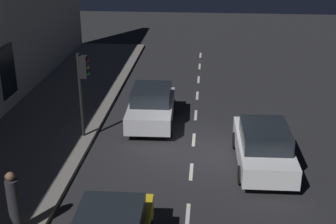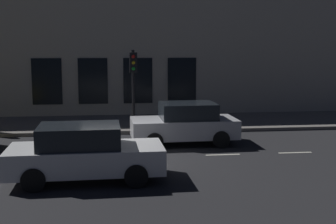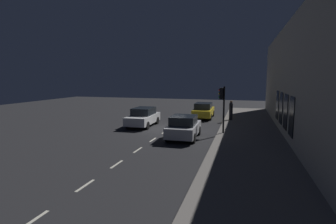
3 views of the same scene
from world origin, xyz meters
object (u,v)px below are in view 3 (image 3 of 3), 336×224
at_px(traffic_light, 222,100).
at_px(parked_car_1, 143,117).
at_px(parked_car_0, 184,127).
at_px(parked_car_2, 204,110).
at_px(pedestrian_0, 231,111).

distance_m(traffic_light, parked_car_1, 7.21).
height_order(parked_car_0, parked_car_2, same).
distance_m(parked_car_0, parked_car_2, 9.46).
height_order(parked_car_0, parked_car_1, same).
bearing_deg(pedestrian_0, traffic_light, -21.73).
bearing_deg(pedestrian_0, parked_car_0, -37.25).
bearing_deg(parked_car_2, parked_car_1, -127.22).
distance_m(parked_car_0, parked_car_1, 5.63).
distance_m(traffic_light, pedestrian_0, 6.48).
relative_size(parked_car_0, parked_car_1, 0.93).
bearing_deg(parked_car_1, parked_car_0, 140.10).
height_order(traffic_light, pedestrian_0, traffic_light).
height_order(traffic_light, parked_car_2, traffic_light).
distance_m(traffic_light, parked_car_2, 8.21).
bearing_deg(parked_car_0, parked_car_1, 139.68).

